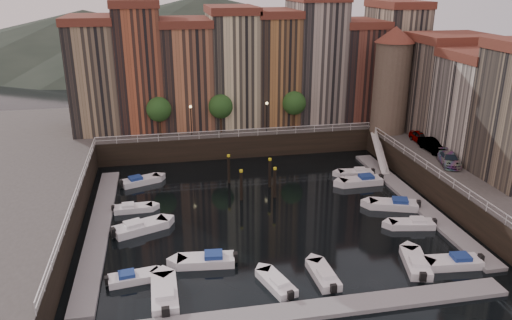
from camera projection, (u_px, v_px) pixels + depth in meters
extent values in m
plane|color=black|center=(264.00, 210.00, 51.33)|extent=(200.00, 200.00, 0.00)
cube|color=black|center=(228.00, 127.00, 74.79)|extent=(80.00, 20.00, 3.00)
cube|color=gray|center=(99.00, 227.00, 47.44)|extent=(2.00, 28.00, 0.35)
cube|color=gray|center=(414.00, 200.00, 53.26)|extent=(2.00, 28.00, 0.35)
cube|color=gray|center=(312.00, 310.00, 35.59)|extent=(30.00, 2.00, 0.35)
cone|color=#2D382D|center=(85.00, 35.00, 144.98)|extent=(80.00, 80.00, 14.00)
cone|color=#2D382D|center=(205.00, 26.00, 150.58)|extent=(100.00, 100.00, 18.00)
cone|color=#2D382D|center=(316.00, 34.00, 157.89)|extent=(70.00, 70.00, 12.00)
cube|color=#927C5D|center=(96.00, 78.00, 66.34)|extent=(6.00, 10.00, 14.00)
cube|color=brown|center=(89.00, 19.00, 63.77)|extent=(6.30, 10.30, 1.00)
cube|color=#A15132|center=(140.00, 69.00, 67.06)|extent=(5.80, 10.00, 16.00)
cube|color=brown|center=(135.00, 3.00, 64.14)|extent=(6.10, 10.30, 1.00)
cube|color=#AF6C47|center=(187.00, 76.00, 68.59)|extent=(6.50, 10.00, 13.50)
cube|color=brown|center=(184.00, 22.00, 66.11)|extent=(6.80, 10.30, 1.00)
cube|color=beige|center=(232.00, 69.00, 69.47)|extent=(6.20, 10.00, 15.00)
cube|color=brown|center=(231.00, 10.00, 66.73)|extent=(6.50, 10.30, 1.00)
cube|color=#A06C3A|center=(273.00, 70.00, 70.62)|extent=(5.60, 10.00, 14.50)
cube|color=brown|center=(274.00, 13.00, 67.96)|extent=(5.90, 10.30, 1.00)
cube|color=#A99B8D|center=(314.00, 61.00, 71.35)|extent=(6.40, 10.00, 16.50)
cube|color=brown|center=(354.00, 72.00, 73.07)|extent=(6.00, 10.00, 13.00)
cube|color=brown|center=(358.00, 23.00, 70.67)|extent=(6.30, 10.30, 1.00)
cube|color=tan|center=(393.00, 62.00, 73.70)|extent=(5.90, 10.00, 15.50)
cube|color=brown|center=(399.00, 4.00, 70.88)|extent=(6.20, 10.30, 1.00)
cube|color=#716355|center=(446.00, 89.00, 64.07)|extent=(9.00, 8.00, 12.00)
cube|color=brown|center=(453.00, 38.00, 61.84)|extent=(9.30, 8.30, 1.00)
cube|color=beige|center=(484.00, 108.00, 56.86)|extent=(9.00, 8.00, 11.00)
cube|color=brown|center=(492.00, 55.00, 54.81)|extent=(9.30, 8.30, 1.00)
cylinder|color=#6B5B4C|center=(391.00, 88.00, 65.21)|extent=(4.60, 4.60, 12.00)
cone|color=brown|center=(396.00, 34.00, 62.88)|extent=(5.20, 5.20, 2.00)
cylinder|color=black|center=(160.00, 127.00, 64.88)|extent=(0.30, 0.30, 2.40)
sphere|color=#1E4719|center=(159.00, 109.00, 64.06)|extent=(3.20, 3.20, 3.20)
cylinder|color=black|center=(221.00, 124.00, 66.31)|extent=(0.30, 0.30, 2.40)
sphere|color=#1E4719|center=(221.00, 106.00, 65.49)|extent=(3.20, 3.20, 3.20)
cylinder|color=black|center=(294.00, 120.00, 68.11)|extent=(0.30, 0.30, 2.40)
sphere|color=#1E4719|center=(294.00, 103.00, 67.29)|extent=(3.20, 3.20, 3.20)
cylinder|color=black|center=(191.00, 122.00, 64.40)|extent=(0.12, 0.12, 4.00)
sphere|color=#FFD88C|center=(190.00, 107.00, 63.71)|extent=(0.36, 0.36, 0.36)
cylinder|color=black|center=(267.00, 118.00, 66.20)|extent=(0.12, 0.12, 4.00)
sphere|color=#FFD88C|center=(267.00, 103.00, 65.51)|extent=(0.36, 0.36, 0.36)
cube|color=white|center=(239.00, 130.00, 64.73)|extent=(36.00, 0.08, 0.08)
cube|color=white|center=(239.00, 133.00, 64.88)|extent=(36.00, 0.06, 0.06)
cube|color=white|center=(434.00, 166.00, 52.29)|extent=(0.08, 34.00, 0.08)
cube|color=white|center=(433.00, 170.00, 52.44)|extent=(0.06, 34.00, 0.06)
cube|color=white|center=(75.00, 192.00, 45.82)|extent=(0.08, 34.00, 0.08)
cube|color=white|center=(75.00, 197.00, 45.98)|extent=(0.06, 34.00, 0.06)
cube|color=white|center=(380.00, 152.00, 63.02)|extent=(2.78, 8.26, 2.81)
cube|color=white|center=(380.00, 149.00, 62.85)|extent=(1.93, 8.32, 3.65)
cylinder|color=black|center=(241.00, 187.00, 53.15)|extent=(0.32, 0.32, 3.60)
cylinder|color=yellow|center=(241.00, 171.00, 52.51)|extent=(0.36, 0.36, 0.25)
cylinder|color=black|center=(229.00, 171.00, 57.64)|extent=(0.32, 0.32, 3.60)
cylinder|color=yellow|center=(229.00, 156.00, 57.00)|extent=(0.36, 0.36, 0.25)
cylinder|color=black|center=(275.00, 184.00, 53.82)|extent=(0.32, 0.32, 3.60)
cylinder|color=yellow|center=(275.00, 168.00, 53.19)|extent=(0.36, 0.36, 0.25)
cylinder|color=black|center=(270.00, 175.00, 56.51)|extent=(0.32, 0.32, 3.60)
cylinder|color=yellow|center=(270.00, 159.00, 55.88)|extent=(0.36, 0.36, 0.25)
cube|color=white|center=(134.00, 278.00, 39.20)|extent=(4.08, 2.04, 0.67)
cube|color=navy|center=(127.00, 275.00, 38.90)|extent=(1.38, 1.23, 0.44)
cube|color=black|center=(107.00, 280.00, 38.50)|extent=(0.37, 0.48, 0.62)
cube|color=white|center=(141.00, 228.00, 46.96)|extent=(5.32, 3.61, 0.85)
cube|color=white|center=(133.00, 225.00, 46.44)|extent=(1.97, 1.84, 0.56)
cube|color=black|center=(113.00, 232.00, 45.55)|extent=(0.57, 0.67, 0.79)
cube|color=white|center=(133.00, 209.00, 51.02)|extent=(3.88, 1.61, 0.65)
cube|color=white|center=(128.00, 206.00, 50.78)|extent=(1.25, 1.09, 0.44)
cube|color=black|center=(113.00, 209.00, 50.52)|extent=(0.32, 0.45, 0.61)
cube|color=white|center=(141.00, 181.00, 57.83)|extent=(4.73, 3.20, 0.75)
cube|color=navy|center=(136.00, 179.00, 57.37)|extent=(1.75, 1.63, 0.50)
cube|color=black|center=(121.00, 183.00, 56.58)|extent=(0.51, 0.60, 0.70)
cube|color=white|center=(453.00, 263.00, 41.20)|extent=(4.72, 2.18, 0.78)
cube|color=navy|center=(461.00, 258.00, 41.09)|extent=(1.56, 1.38, 0.52)
cube|color=black|center=(481.00, 259.00, 41.33)|extent=(0.41, 0.55, 0.73)
cube|color=white|center=(412.00, 224.00, 47.68)|extent=(4.38, 2.32, 0.71)
cube|color=white|center=(418.00, 220.00, 47.54)|extent=(1.50, 1.35, 0.47)
cube|color=black|center=(435.00, 222.00, 47.63)|extent=(0.41, 0.52, 0.66)
cube|color=white|center=(393.00, 205.00, 51.67)|extent=(5.17, 3.33, 0.82)
cube|color=navy|center=(400.00, 201.00, 51.41)|extent=(1.88, 1.74, 0.55)
cube|color=black|center=(419.00, 204.00, 51.24)|extent=(0.54, 0.64, 0.77)
cube|color=white|center=(361.00, 182.00, 57.64)|extent=(4.87, 1.98, 0.82)
cube|color=navy|center=(366.00, 177.00, 57.61)|extent=(1.57, 1.35, 0.55)
cube|color=black|center=(381.00, 178.00, 58.06)|extent=(0.40, 0.56, 0.77)
cube|color=white|center=(355.00, 173.00, 60.22)|extent=(4.26, 2.11, 0.70)
cube|color=white|center=(360.00, 170.00, 60.11)|extent=(1.44, 1.28, 0.46)
cube|color=black|center=(373.00, 171.00, 60.26)|extent=(0.38, 0.50, 0.65)
cube|color=white|center=(165.00, 294.00, 37.08)|extent=(1.99, 4.97, 0.84)
cube|color=white|center=(164.00, 294.00, 36.28)|extent=(1.37, 1.59, 0.56)
cube|color=black|center=(166.00, 312.00, 34.61)|extent=(0.57, 0.40, 0.79)
cube|color=white|center=(276.00, 283.00, 38.51)|extent=(2.68, 4.29, 0.68)
cube|color=white|center=(280.00, 282.00, 37.91)|extent=(1.43, 1.55, 0.46)
cube|color=black|center=(291.00, 295.00, 36.70)|extent=(0.53, 0.44, 0.64)
cube|color=white|center=(323.00, 275.00, 39.53)|extent=(1.78, 4.24, 0.71)
cube|color=white|center=(326.00, 275.00, 38.86)|extent=(1.19, 1.37, 0.47)
cube|color=black|center=(333.00, 288.00, 37.45)|extent=(0.49, 0.35, 0.66)
cube|color=white|center=(415.00, 263.00, 41.13)|extent=(2.84, 4.82, 0.77)
cube|color=white|center=(418.00, 262.00, 40.40)|extent=(1.56, 1.71, 0.51)
cube|color=black|center=(423.00, 277.00, 38.83)|extent=(0.59, 0.48, 0.72)
imported|color=gray|center=(421.00, 138.00, 62.14)|extent=(1.74, 4.20, 1.43)
imported|color=gray|center=(433.00, 146.00, 58.96)|extent=(1.67, 4.72, 1.55)
imported|color=gray|center=(449.00, 160.00, 54.79)|extent=(3.12, 4.89, 1.32)
cube|color=white|center=(206.00, 261.00, 41.45)|extent=(4.86, 2.28, 0.80)
cube|color=navy|center=(214.00, 256.00, 41.34)|extent=(1.62, 1.43, 0.53)
cube|color=black|center=(235.00, 257.00, 41.57)|extent=(0.43, 0.57, 0.75)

